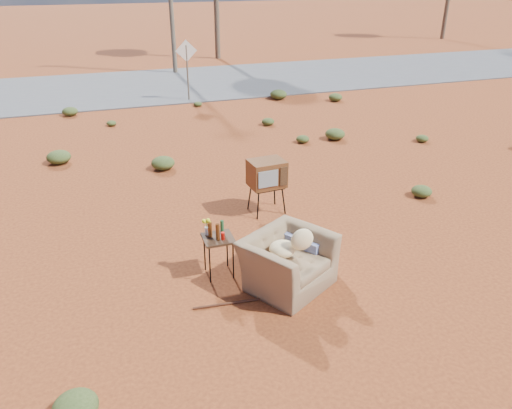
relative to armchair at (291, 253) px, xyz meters
name	(u,v)px	position (x,y,z in m)	size (l,w,h in m)	color
ground	(251,277)	(-0.56, 0.30, -0.52)	(140.00, 140.00, 0.00)	#98451E
highway	(139,86)	(-0.56, 15.30, -0.50)	(140.00, 7.00, 0.04)	#565659
armchair	(291,253)	(0.00, 0.00, 0.00)	(1.65, 1.58, 1.12)	#806445
tv_unit	(267,174)	(0.49, 2.47, 0.30)	(0.73, 0.60, 1.10)	black
side_table	(216,236)	(-1.05, 0.58, 0.18)	(0.48, 0.48, 0.96)	#3A2215
rusty_bar	(243,301)	(-0.88, -0.30, -0.50)	(0.04, 0.04, 1.48)	#4D2314
road_sign	(187,59)	(0.94, 12.30, 0.98)	(0.78, 0.06, 2.19)	brown
scrub_patch	(157,177)	(-1.38, 4.71, -0.38)	(17.49, 8.07, 0.33)	#485927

